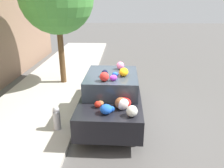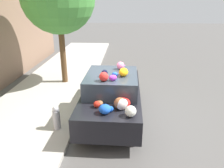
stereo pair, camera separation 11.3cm
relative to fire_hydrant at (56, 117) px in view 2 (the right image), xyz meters
The scene contains 4 objects.
ground_plane 1.90m from the fire_hydrant, 58.07° to the right, with size 60.00×60.00×0.00m, color #565451.
sidewalk_curb 1.55m from the fire_hydrant, 49.40° to the left, with size 24.00×3.20×0.11m.
fire_hydrant is the anchor object (origin of this frame).
art_car 1.80m from the fire_hydrant, 58.11° to the right, with size 3.93×1.77×1.74m.
Camera 2 is at (-6.20, -0.33, 3.53)m, focal length 35.00 mm.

